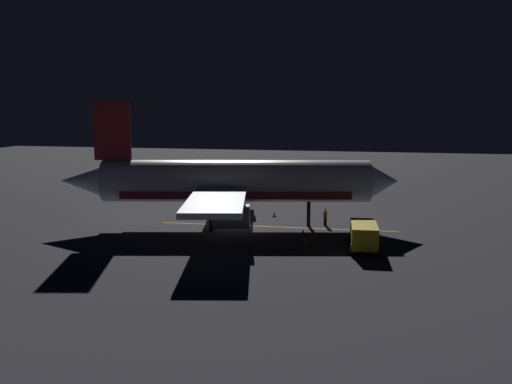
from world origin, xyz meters
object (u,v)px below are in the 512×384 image
Objects in this scene: baggage_truck at (363,235)px; catering_truck at (231,198)px; traffic_cone_near_left at (303,232)px; traffic_cone_near_right at (274,214)px; traffic_cone_under_wing at (304,241)px; airliner at (230,183)px; ground_crew_worker at (325,217)px.

catering_truck is (-15.20, -15.38, -0.03)m from baggage_truck.
baggage_truck is 6.78m from traffic_cone_near_left.
traffic_cone_under_wing is (10.83, 4.49, 0.00)m from traffic_cone_near_right.
traffic_cone_near_left is 1.00× the size of traffic_cone_under_wing.
catering_truck is 7.16m from traffic_cone_near_right.
traffic_cone_near_right is 11.72m from traffic_cone_under_wing.
airliner is 8.84m from traffic_cone_near_left.
baggage_truck reaches higher than catering_truck.
ground_crew_worker is at bearing 61.59° from traffic_cone_near_right.
baggage_truck is 14.72m from traffic_cone_near_right.
ground_crew_worker is 6.53m from traffic_cone_near_right.
traffic_cone_near_right is at bearing 145.79° from airliner.
airliner is at bearing 14.31° from catering_truck.
traffic_cone_under_wing is at bearing 22.51° from traffic_cone_near_right.
traffic_cone_near_left is (4.30, -1.74, -0.64)m from ground_crew_worker.
airliner is 19.30× the size of ground_crew_worker.
airliner is 61.05× the size of traffic_cone_near_left.
baggage_truck is 10.95× the size of traffic_cone_under_wing.
ground_crew_worker is 3.16× the size of traffic_cone_under_wing.
ground_crew_worker is (-8.11, -3.78, -0.29)m from baggage_truck.
baggage_truck is at bearing 85.66° from traffic_cone_under_wing.
catering_truck is at bearing -124.12° from traffic_cone_near_right.
airliner is 7.52m from traffic_cone_near_right.
traffic_cone_near_left is at bearing 40.91° from catering_truck.
traffic_cone_under_wing is at bearing 8.44° from traffic_cone_near_left.
baggage_truck reaches higher than traffic_cone_under_wing.
traffic_cone_near_left and traffic_cone_under_wing have the same top height.
traffic_cone_under_wing is (5.62, 8.03, -4.12)m from airliner.
traffic_cone_near_right is at bearing 55.88° from catering_truck.
airliner reaches higher than traffic_cone_near_right.
traffic_cone_near_left is at bearing 73.78° from airliner.
catering_truck is 10.48× the size of traffic_cone_near_right.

